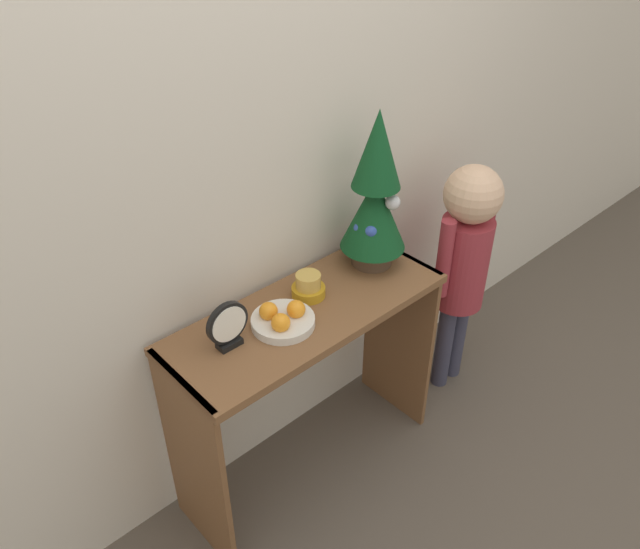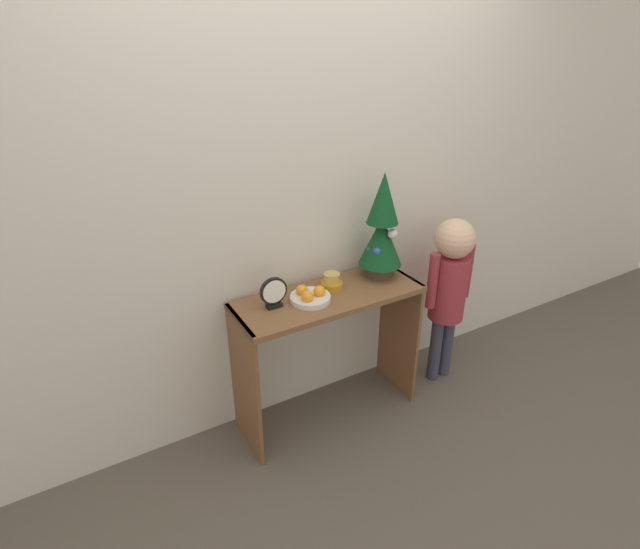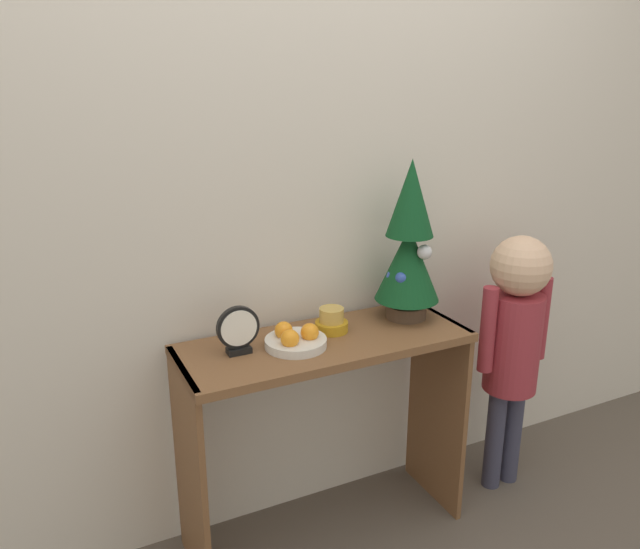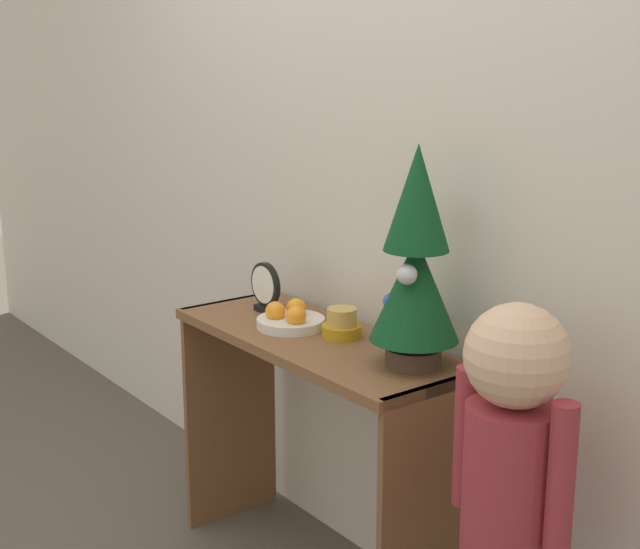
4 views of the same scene
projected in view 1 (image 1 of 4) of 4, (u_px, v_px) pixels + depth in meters
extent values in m
plane|color=brown|center=(343.00, 492.00, 2.38)|extent=(12.00, 12.00, 0.00)
cube|color=beige|center=(255.00, 154.00, 1.93)|extent=(7.00, 0.05, 2.50)
cube|color=brown|center=(308.00, 312.00, 2.06)|extent=(1.00, 0.38, 0.03)
cube|color=brown|center=(196.00, 467.00, 2.01)|extent=(0.02, 0.35, 0.78)
cube|color=brown|center=(398.00, 334.00, 2.55)|extent=(0.02, 0.35, 0.78)
cylinder|color=#4C3828|center=(372.00, 257.00, 2.27)|extent=(0.15, 0.15, 0.05)
cylinder|color=brown|center=(372.00, 246.00, 2.24)|extent=(0.02, 0.02, 0.04)
cone|color=#0F421E|center=(374.00, 213.00, 2.16)|extent=(0.23, 0.23, 0.27)
cone|color=#0F421E|center=(378.00, 149.00, 2.03)|extent=(0.17, 0.17, 0.27)
sphere|color=red|center=(378.00, 179.00, 2.06)|extent=(0.05, 0.05, 0.05)
sphere|color=#2D4CA8|center=(371.00, 231.00, 2.14)|extent=(0.05, 0.05, 0.05)
sphere|color=silver|center=(393.00, 202.00, 2.12)|extent=(0.05, 0.05, 0.05)
sphere|color=#2D4CA8|center=(360.00, 228.00, 2.17)|extent=(0.04, 0.04, 0.04)
cylinder|color=silver|center=(283.00, 322.00, 1.98)|extent=(0.20, 0.20, 0.03)
sphere|color=orange|center=(296.00, 309.00, 1.98)|extent=(0.06, 0.06, 0.06)
sphere|color=orange|center=(268.00, 311.00, 1.97)|extent=(0.06, 0.06, 0.06)
sphere|color=orange|center=(281.00, 323.00, 1.92)|extent=(0.06, 0.06, 0.06)
cylinder|color=#B78419|center=(308.00, 291.00, 2.11)|extent=(0.11, 0.11, 0.04)
cylinder|color=gold|center=(308.00, 281.00, 2.08)|extent=(0.09, 0.09, 0.05)
cube|color=black|center=(229.00, 343.00, 1.90)|extent=(0.08, 0.04, 0.02)
cylinder|color=black|center=(227.00, 323.00, 1.85)|extent=(0.14, 0.02, 0.14)
cylinder|color=white|center=(229.00, 324.00, 1.85)|extent=(0.12, 0.00, 0.12)
cylinder|color=#38384C|center=(444.00, 345.00, 2.75)|extent=(0.07, 0.07, 0.44)
cylinder|color=#38384C|center=(457.00, 336.00, 2.80)|extent=(0.07, 0.07, 0.44)
cylinder|color=#992D38|center=(463.00, 263.00, 2.54)|extent=(0.21, 0.21, 0.40)
sphere|color=#E0B28E|center=(473.00, 194.00, 2.36)|extent=(0.23, 0.23, 0.23)
cylinder|color=#992D38|center=(444.00, 259.00, 2.42)|extent=(0.06, 0.06, 0.34)
cylinder|color=#992D38|center=(485.00, 235.00, 2.57)|extent=(0.06, 0.06, 0.34)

